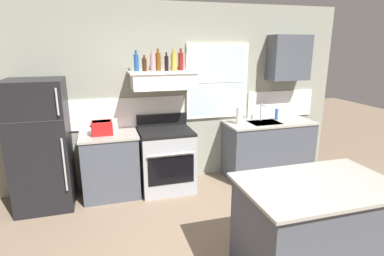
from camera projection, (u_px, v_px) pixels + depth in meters
The scene contains 20 objects.
back_wall at pixel (178, 95), 4.76m from camera, with size 5.40×0.11×2.70m.
refrigerator at pixel (41, 145), 4.01m from camera, with size 0.70×0.72×1.69m.
counter_left_of_stove at pixel (110, 165), 4.40m from camera, with size 0.79×0.63×0.91m.
toaster at pixel (102, 128), 4.22m from camera, with size 0.30×0.20×0.19m.
stove_range at pixel (166, 159), 4.58m from camera, with size 0.76×0.69×1.09m.
range_hood_shelf at pixel (163, 80), 4.37m from camera, with size 0.96×0.52×0.24m.
bottle_blue_liqueur at pixel (136, 62), 4.25m from camera, with size 0.07×0.07×0.28m.
bottle_brown_stout at pixel (144, 65), 4.26m from camera, with size 0.06×0.06×0.22m.
bottle_rose_pink at pixel (153, 63), 4.22m from camera, with size 0.07×0.07×0.29m.
bottle_amber_wine at pixel (158, 61), 4.34m from camera, with size 0.07×0.07×0.30m.
bottle_balsamic_dark at pixel (167, 63), 4.29m from camera, with size 0.06×0.06×0.26m.
bottle_champagne_gold_foil at pixel (174, 62), 4.33m from camera, with size 0.08×0.08×0.30m.
bottle_red_label_wine at pixel (181, 61), 4.40m from camera, with size 0.07×0.07×0.31m.
bottle_clear_tall at pixel (187, 61), 4.44m from camera, with size 0.06×0.06×0.30m.
counter_right_with_sink at pixel (268, 148), 5.08m from camera, with size 1.43×0.63×0.91m.
sink_faucet at pixel (262, 110), 4.98m from camera, with size 0.03×0.17×0.28m.
paper_towel_roll at pixel (240, 115), 4.78m from camera, with size 0.11×0.11×0.27m, color white.
dish_soap_bottle at pixel (277, 114), 5.08m from camera, with size 0.06×0.06×0.18m, color blue.
kitchen_island at pixel (314, 228), 2.88m from camera, with size 1.40×0.90×0.91m.
upper_cabinet_right at pixel (289, 58), 4.93m from camera, with size 0.64×0.32×0.70m.
Camera 1 is at (-1.10, -2.37, 2.10)m, focal length 29.06 mm.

